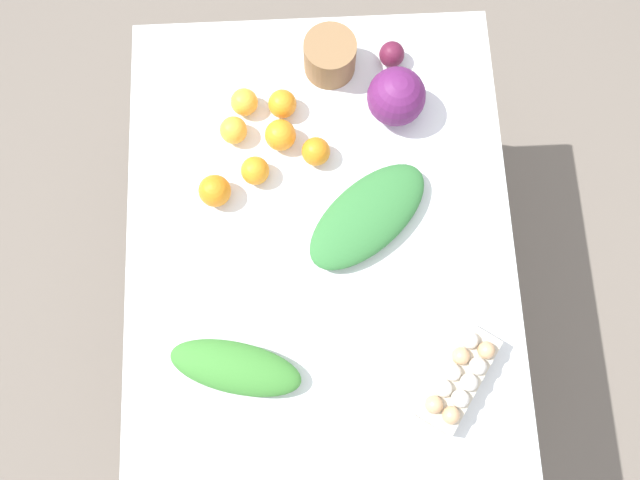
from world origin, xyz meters
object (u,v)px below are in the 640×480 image
object	(u,v)px
beet_root	(392,54)
orange_6	(282,104)
egg_carton	(458,377)
orange_3	(315,152)
orange_4	(255,171)
greens_bunch_chard	(236,368)
greens_bunch_dandelion	(368,216)
orange_5	(215,191)
paper_bag	(330,56)
orange_1	(280,135)
cabbage_purple	(396,97)
orange_2	(234,130)
orange_0	(244,102)

from	to	relation	value
beet_root	orange_6	bearing A→B (deg)	114.05
egg_carton	orange_3	xyz separation A→B (m)	(0.56, 0.30, -0.01)
orange_4	orange_6	bearing A→B (deg)	-22.47
greens_bunch_chard	orange_4	size ratio (longest dim) A/B	4.34
egg_carton	beet_root	bearing A→B (deg)	-139.70
greens_bunch_dandelion	orange_5	distance (m)	0.38
greens_bunch_chard	greens_bunch_dandelion	bearing A→B (deg)	-43.19
paper_bag	orange_4	xyz separation A→B (m)	(-0.29, 0.20, -0.02)
orange_1	orange_4	size ratio (longest dim) A/B	1.11
orange_5	orange_6	size ratio (longest dim) A/B	1.10
greens_bunch_dandelion	orange_3	world-z (taller)	orange_3
greens_bunch_dandelion	orange_3	size ratio (longest dim) A/B	4.89
cabbage_purple	greens_bunch_chard	bearing A→B (deg)	147.17
paper_bag	orange_3	xyz separation A→B (m)	(-0.25, 0.05, -0.02)
greens_bunch_chard	orange_4	bearing A→B (deg)	-6.59
orange_5	greens_bunch_dandelion	bearing A→B (deg)	-102.13
egg_carton	greens_bunch_chard	bearing A→B (deg)	-60.91
orange_1	orange_2	size ratio (longest dim) A/B	1.13
egg_carton	paper_bag	world-z (taller)	paper_bag
paper_bag	orange_5	bearing A→B (deg)	139.02
orange_2	orange_6	size ratio (longest dim) A/B	0.96
paper_bag	orange_1	xyz separation A→B (m)	(-0.20, 0.13, -0.01)
orange_5	greens_bunch_chard	bearing A→B (deg)	-174.06
egg_carton	paper_bag	size ratio (longest dim) A/B	1.89
greens_bunch_dandelion	orange_4	bearing A→B (deg)	64.56
greens_bunch_dandelion	orange_5	world-z (taller)	orange_5
beet_root	orange_4	world-z (taller)	orange_4
paper_bag	egg_carton	bearing A→B (deg)	-162.95
greens_bunch_chard	orange_1	xyz separation A→B (m)	(0.56, -0.12, 0.01)
greens_bunch_chard	beet_root	xyz separation A→B (m)	(0.78, -0.41, -0.00)
orange_3	orange_4	distance (m)	0.16
orange_2	egg_carton	bearing A→B (deg)	-141.54
greens_bunch_dandelion	orange_5	bearing A→B (deg)	77.87
greens_bunch_chard	orange_3	bearing A→B (deg)	-21.55
cabbage_purple	orange_3	bearing A→B (deg)	120.15
orange_3	orange_1	bearing A→B (deg)	61.22
greens_bunch_chard	orange_1	distance (m)	0.58
orange_4	orange_5	xyz separation A→B (m)	(-0.05, 0.10, 0.00)
greens_bunch_chard	orange_6	distance (m)	0.66
orange_0	orange_6	size ratio (longest dim) A/B	0.96
orange_6	orange_2	bearing A→B (deg)	117.66
orange_0	orange_1	bearing A→B (deg)	-137.29
orange_1	beet_root	bearing A→B (deg)	-53.98
orange_1	orange_4	distance (m)	0.11
orange_5	egg_carton	bearing A→B (deg)	-130.67
beet_root	orange_1	xyz separation A→B (m)	(-0.21, 0.29, 0.01)
cabbage_purple	beet_root	distance (m)	0.15
egg_carton	orange_3	bearing A→B (deg)	-117.83
orange_2	orange_4	bearing A→B (deg)	-154.82
greens_bunch_chard	orange_0	bearing A→B (deg)	-2.71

